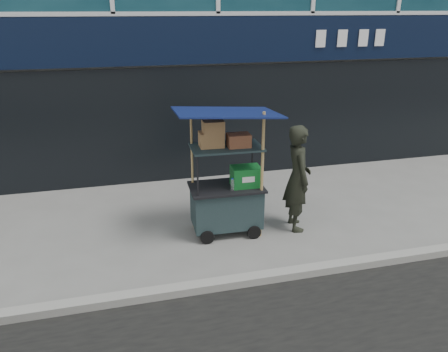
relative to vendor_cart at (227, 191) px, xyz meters
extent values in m
plane|color=slate|center=(0.47, -1.31, -0.74)|extent=(80.00, 80.00, 0.00)
cube|color=gray|center=(0.47, -1.51, -0.68)|extent=(80.00, 0.18, 0.12)
cube|color=black|center=(0.47, 2.55, 2.16)|extent=(15.68, 0.06, 0.90)
cube|color=black|center=(0.47, 2.59, 0.46)|extent=(15.68, 0.04, 2.40)
cube|color=black|center=(-0.02, 0.01, -0.28)|extent=(1.13, 0.68, 0.65)
cylinder|color=black|center=(-0.41, -0.32, -0.63)|extent=(0.22, 0.05, 0.22)
cylinder|color=black|center=(0.36, -0.35, -0.63)|extent=(0.22, 0.05, 0.22)
cube|color=black|center=(-0.02, 0.01, 0.06)|extent=(1.20, 0.75, 0.04)
cylinder|color=black|center=(-0.53, -0.26, 0.39)|extent=(0.03, 0.03, 0.69)
cylinder|color=black|center=(0.48, -0.29, 0.39)|extent=(0.03, 0.03, 0.69)
cylinder|color=black|center=(-0.52, 0.30, 0.39)|extent=(0.03, 0.03, 0.69)
cylinder|color=black|center=(0.50, 0.27, 0.39)|extent=(0.03, 0.03, 0.69)
cube|color=black|center=(-0.02, 0.01, 0.73)|extent=(1.13, 0.68, 0.03)
cylinder|color=olive|center=(0.48, -0.29, 0.29)|extent=(0.05, 0.05, 2.08)
cylinder|color=olive|center=(-0.52, 0.30, 0.25)|extent=(0.04, 0.04, 1.98)
cube|color=#0C1B48|center=(-0.02, 0.01, 1.29)|extent=(1.59, 1.15, 0.18)
cube|color=#0D5617|center=(0.29, -0.05, 0.24)|extent=(0.47, 0.34, 0.32)
cylinder|color=silver|center=(0.03, -0.18, 0.17)|extent=(0.06, 0.06, 0.18)
cylinder|color=#1731B2|center=(0.03, -0.18, 0.27)|extent=(0.03, 0.03, 0.02)
cube|color=olive|center=(-0.25, 0.06, 0.86)|extent=(0.38, 0.29, 0.23)
cube|color=olive|center=(0.17, -0.05, 0.85)|extent=(0.36, 0.27, 0.20)
cube|color=olive|center=(-0.22, 0.04, 1.07)|extent=(0.33, 0.25, 0.18)
imported|color=black|center=(1.16, -0.12, 0.15)|extent=(0.50, 0.70, 1.79)
camera|label=1|loc=(-1.65, -6.29, 2.77)|focal=35.00mm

